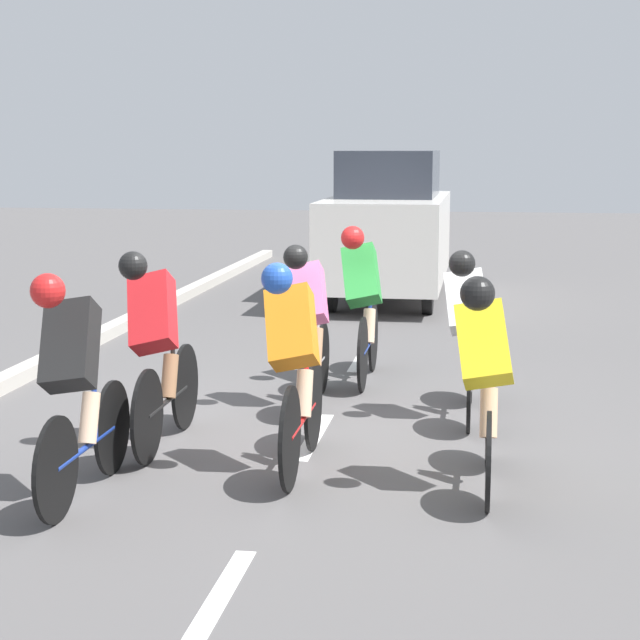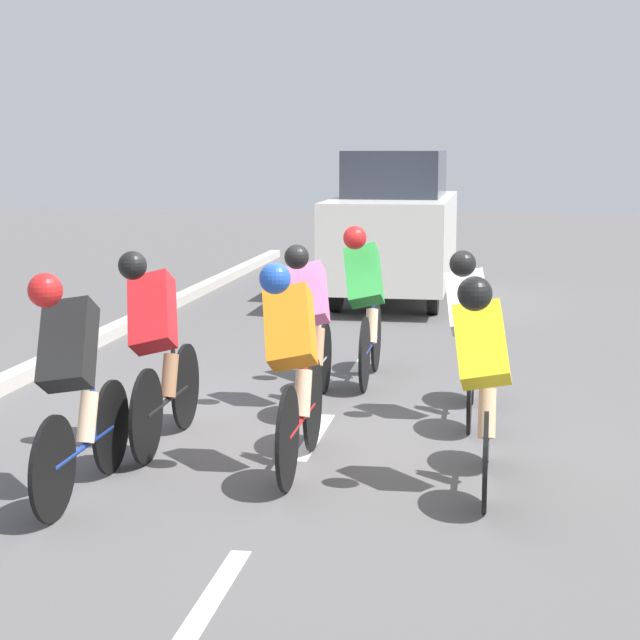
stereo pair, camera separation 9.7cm
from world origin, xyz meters
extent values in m
plane|color=#565454|center=(0.00, 0.00, 0.00)|extent=(60.00, 60.00, 0.00)
cube|color=white|center=(0.00, 3.50, 0.00)|extent=(0.12, 1.40, 0.01)
cube|color=white|center=(0.00, 0.30, 0.00)|extent=(0.12, 1.40, 0.01)
cube|color=white|center=(0.00, -2.90, 0.00)|extent=(0.12, 1.40, 0.01)
cylinder|color=black|center=(-0.05, 0.67, 0.36)|extent=(0.03, 0.72, 0.72)
cylinder|color=black|center=(-0.05, 1.67, 0.36)|extent=(0.03, 0.72, 0.72)
cylinder|color=red|center=(-0.05, 1.17, 0.36)|extent=(0.04, 1.00, 0.04)
cylinder|color=red|center=(-0.05, 0.99, 0.57)|extent=(0.04, 0.04, 0.42)
cylinder|color=#1999D8|center=(-0.05, 1.12, 0.46)|extent=(0.07, 0.07, 0.16)
cylinder|color=beige|center=(-0.05, 1.09, 0.54)|extent=(0.12, 0.23, 0.36)
cube|color=orange|center=(0.01, 1.27, 1.05)|extent=(0.43, 0.49, 0.63)
sphere|color=blue|center=(0.07, 1.49, 1.42)|extent=(0.22, 0.22, 0.22)
cylinder|color=black|center=(-1.22, -1.05, 0.34)|extent=(0.03, 0.69, 0.69)
cylinder|color=black|center=(-1.22, -0.02, 0.34)|extent=(0.03, 0.69, 0.69)
cylinder|color=#B7B7BC|center=(-1.22, -0.54, 0.34)|extent=(0.04, 1.02, 0.04)
cylinder|color=#B7B7BC|center=(-1.22, -0.72, 0.55)|extent=(0.04, 0.04, 0.42)
cylinder|color=yellow|center=(-1.22, -0.59, 0.44)|extent=(0.07, 0.07, 0.16)
cylinder|color=#9E704C|center=(-1.22, -0.61, 0.52)|extent=(0.12, 0.23, 0.36)
cube|color=white|center=(-1.18, -0.44, 1.01)|extent=(0.40, 0.45, 0.58)
sphere|color=black|center=(-1.14, -0.22, 1.36)|extent=(0.22, 0.22, 0.22)
cylinder|color=black|center=(1.09, 0.22, 0.35)|extent=(0.03, 0.70, 0.70)
cylinder|color=black|center=(1.09, 1.22, 0.35)|extent=(0.03, 0.70, 0.70)
cylinder|color=black|center=(1.09, 0.72, 0.35)|extent=(0.04, 1.00, 0.04)
cylinder|color=black|center=(1.09, 0.54, 0.56)|extent=(0.04, 0.04, 0.42)
cylinder|color=yellow|center=(1.09, 0.67, 0.45)|extent=(0.07, 0.07, 0.16)
cylinder|color=#9E704C|center=(1.09, 0.64, 0.53)|extent=(0.12, 0.23, 0.36)
cube|color=red|center=(1.16, 0.82, 1.06)|extent=(0.45, 0.50, 0.66)
sphere|color=black|center=(1.23, 1.04, 1.44)|extent=(0.21, 0.21, 0.21)
cylinder|color=black|center=(1.26, 1.48, 0.34)|extent=(0.03, 0.67, 0.67)
cylinder|color=black|center=(1.26, 2.50, 0.34)|extent=(0.03, 0.67, 0.67)
cylinder|color=navy|center=(1.26, 1.99, 0.34)|extent=(0.04, 1.02, 0.04)
cylinder|color=navy|center=(1.26, 1.81, 0.55)|extent=(0.04, 0.04, 0.42)
cylinder|color=yellow|center=(1.26, 1.94, 0.44)|extent=(0.07, 0.07, 0.16)
cylinder|color=beige|center=(1.26, 1.91, 0.52)|extent=(0.12, 0.23, 0.36)
cube|color=black|center=(1.31, 2.09, 1.04)|extent=(0.40, 0.49, 0.63)
sphere|color=red|center=(1.35, 2.31, 1.42)|extent=(0.22, 0.22, 0.22)
cylinder|color=black|center=(0.17, -1.26, 0.33)|extent=(0.03, 0.67, 0.67)
cylinder|color=black|center=(0.17, -0.27, 0.33)|extent=(0.03, 0.67, 0.67)
cylinder|color=#B7B7BC|center=(0.17, -0.77, 0.33)|extent=(0.04, 0.99, 0.04)
cylinder|color=#B7B7BC|center=(0.17, -0.94, 0.54)|extent=(0.04, 0.04, 0.42)
cylinder|color=green|center=(0.17, -0.82, 0.43)|extent=(0.07, 0.07, 0.16)
cylinder|color=tan|center=(0.17, -0.84, 0.51)|extent=(0.12, 0.23, 0.36)
cube|color=pink|center=(0.22, -0.67, 1.01)|extent=(0.43, 0.47, 0.61)
sphere|color=black|center=(0.28, -0.45, 1.37)|extent=(0.21, 0.21, 0.21)
cylinder|color=black|center=(-0.20, -2.32, 0.36)|extent=(0.03, 0.71, 0.71)
cylinder|color=black|center=(-0.20, -1.36, 0.36)|extent=(0.03, 0.71, 0.71)
cylinder|color=navy|center=(-0.20, -1.84, 0.36)|extent=(0.04, 0.96, 0.04)
cylinder|color=navy|center=(-0.20, -2.01, 0.57)|extent=(0.04, 0.04, 0.42)
cylinder|color=green|center=(-0.20, -1.89, 0.46)|extent=(0.07, 0.07, 0.16)
cylinder|color=beige|center=(-0.20, -1.91, 0.54)|extent=(0.12, 0.23, 0.36)
cube|color=green|center=(-0.14, -1.74, 1.06)|extent=(0.44, 0.50, 0.65)
sphere|color=red|center=(-0.08, -1.52, 1.45)|extent=(0.22, 0.22, 0.22)
cylinder|color=black|center=(-1.37, 0.91, 0.32)|extent=(0.03, 0.64, 0.64)
cylinder|color=black|center=(-1.37, 1.87, 0.32)|extent=(0.03, 0.64, 0.64)
cylinder|color=black|center=(-1.37, 1.39, 0.32)|extent=(0.04, 0.96, 0.04)
cylinder|color=black|center=(-1.37, 1.22, 0.53)|extent=(0.04, 0.04, 0.42)
cylinder|color=white|center=(-1.37, 1.34, 0.42)|extent=(0.07, 0.07, 0.16)
cylinder|color=#DBAD84|center=(-1.37, 1.32, 0.50)|extent=(0.12, 0.23, 0.36)
cube|color=yellow|center=(-1.32, 1.49, 1.01)|extent=(0.41, 0.48, 0.61)
sphere|color=black|center=(-1.28, 1.71, 1.38)|extent=(0.22, 0.22, 0.22)
cylinder|color=black|center=(-0.56, -6.21, 0.32)|extent=(0.14, 0.64, 0.64)
cylinder|color=black|center=(0.80, -6.21, 0.32)|extent=(0.14, 0.64, 0.64)
cylinder|color=black|center=(-0.56, -8.88, 0.32)|extent=(0.14, 0.64, 0.64)
cylinder|color=black|center=(0.80, -8.88, 0.32)|extent=(0.14, 0.64, 0.64)
cube|color=silver|center=(0.12, -7.55, 0.94)|extent=(1.70, 4.32, 1.24)
cube|color=#2D333D|center=(0.12, -7.76, 1.90)|extent=(1.39, 2.37, 0.68)
camera|label=1|loc=(-1.31, 8.52, 2.30)|focal=60.00mm
camera|label=2|loc=(-1.40, 8.50, 2.30)|focal=60.00mm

